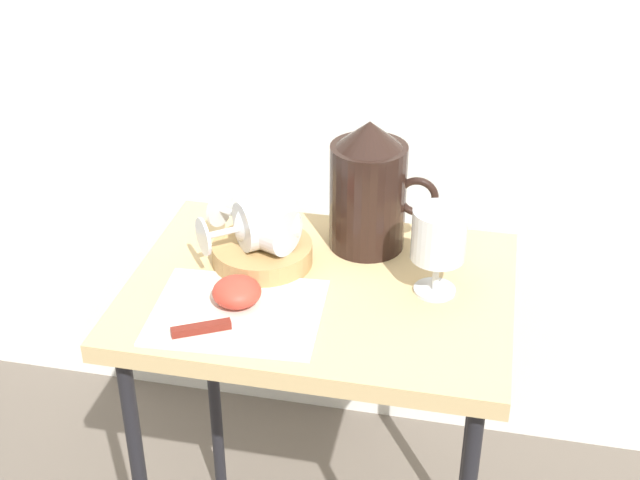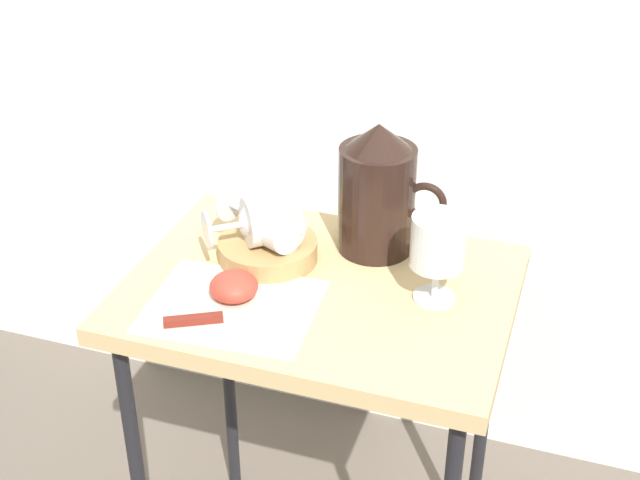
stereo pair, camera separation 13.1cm
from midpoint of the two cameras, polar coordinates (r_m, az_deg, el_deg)
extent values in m
cube|color=tan|center=(1.36, 2.76, -3.52)|extent=(0.59, 0.44, 0.03)
cylinder|color=black|center=(1.77, -3.86, -8.19)|extent=(0.02, 0.02, 0.66)
cylinder|color=black|center=(1.69, 12.72, -11.46)|extent=(0.02, 0.02, 0.66)
cube|color=silver|center=(1.30, -2.80, -4.39)|extent=(0.26, 0.22, 0.00)
cylinder|color=tan|center=(1.41, -0.73, -0.73)|extent=(0.16, 0.16, 0.03)
cylinder|color=black|center=(1.41, 6.33, 2.54)|extent=(0.12, 0.12, 0.18)
cylinder|color=#D1661E|center=(1.43, 6.25, 1.28)|extent=(0.11, 0.11, 0.10)
cone|color=black|center=(1.37, 6.59, 6.60)|extent=(0.10, 0.10, 0.04)
torus|color=black|center=(1.40, 9.53, 2.35)|extent=(0.07, 0.01, 0.07)
cylinder|color=silver|center=(1.34, 10.17, -3.75)|extent=(0.06, 0.06, 0.00)
cylinder|color=silver|center=(1.33, 10.29, -2.67)|extent=(0.01, 0.01, 0.06)
cylinder|color=silver|center=(1.29, 10.56, -0.18)|extent=(0.08, 0.08, 0.08)
cylinder|color=#D1661E|center=(1.30, 10.49, -0.83)|extent=(0.07, 0.07, 0.04)
cylinder|color=silver|center=(1.38, -0.48, 1.28)|extent=(0.11, 0.11, 0.08)
cylinder|color=silver|center=(1.36, -3.29, 0.79)|extent=(0.05, 0.04, 0.01)
cylinder|color=silver|center=(1.35, -4.59, 0.57)|extent=(0.04, 0.05, 0.06)
cylinder|color=silver|center=(1.37, -0.31, 0.96)|extent=(0.10, 0.10, 0.07)
cylinder|color=silver|center=(1.41, -2.34, 1.88)|extent=(0.06, 0.03, 0.01)
cylinder|color=silver|center=(1.43, -3.25, 2.30)|extent=(0.03, 0.06, 0.06)
ellipsoid|color=#CC3D2D|center=(1.31, -2.74, -3.11)|extent=(0.07, 0.07, 0.04)
cube|color=silver|center=(1.28, -0.55, -4.98)|extent=(0.12, 0.07, 0.00)
cube|color=maroon|center=(1.27, -5.26, -5.26)|extent=(0.08, 0.05, 0.01)
camera|label=1|loc=(0.07, -87.14, 1.69)|focal=49.52mm
camera|label=2|loc=(0.07, 92.86, -1.69)|focal=49.52mm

